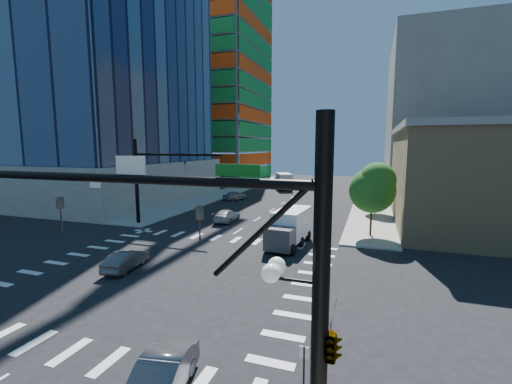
% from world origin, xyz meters
% --- Properties ---
extents(ground, '(160.00, 160.00, 0.00)m').
position_xyz_m(ground, '(0.00, 0.00, 0.00)').
color(ground, black).
rests_on(ground, ground).
extents(road_markings, '(20.00, 20.00, 0.01)m').
position_xyz_m(road_markings, '(0.00, 0.00, 0.01)').
color(road_markings, silver).
rests_on(road_markings, ground).
extents(sidewalk_ne, '(5.00, 60.00, 0.15)m').
position_xyz_m(sidewalk_ne, '(12.50, 40.00, 0.07)').
color(sidewalk_ne, gray).
rests_on(sidewalk_ne, ground).
extents(sidewalk_nw, '(5.00, 60.00, 0.15)m').
position_xyz_m(sidewalk_nw, '(-12.50, 40.00, 0.07)').
color(sidewalk_nw, gray).
rests_on(sidewalk_nw, ground).
extents(construction_building, '(25.16, 34.50, 70.60)m').
position_xyz_m(construction_building, '(-27.41, 61.93, 24.61)').
color(construction_building, slate).
rests_on(construction_building, ground).
extents(commercial_building, '(20.50, 22.50, 10.60)m').
position_xyz_m(commercial_building, '(25.00, 22.00, 5.31)').
color(commercial_building, tan).
rests_on(commercial_building, ground).
extents(bg_building_ne, '(24.00, 30.00, 28.00)m').
position_xyz_m(bg_building_ne, '(27.00, 55.00, 14.00)').
color(bg_building_ne, slate).
rests_on(bg_building_ne, ground).
extents(signal_mast_se, '(10.51, 2.48, 9.00)m').
position_xyz_m(signal_mast_se, '(10.60, -11.50, 5.01)').
color(signal_mast_se, black).
rests_on(signal_mast_se, sidewalk_se).
extents(signal_mast_nw, '(10.20, 0.40, 9.00)m').
position_xyz_m(signal_mast_nw, '(-10.00, 11.50, 5.49)').
color(signal_mast_nw, black).
rests_on(signal_mast_nw, sidewalk_nw).
extents(tree_south, '(4.16, 4.16, 6.82)m').
position_xyz_m(tree_south, '(12.63, 13.90, 4.69)').
color(tree_south, '#382316').
rests_on(tree_south, sidewalk_ne).
extents(tree_north, '(3.54, 3.52, 5.78)m').
position_xyz_m(tree_north, '(12.93, 25.90, 3.99)').
color(tree_north, '#382316').
rests_on(tree_north, sidewalk_ne).
extents(no_parking_sign, '(0.30, 0.06, 2.20)m').
position_xyz_m(no_parking_sign, '(10.70, -9.00, 1.38)').
color(no_parking_sign, black).
rests_on(no_parking_sign, ground).
extents(car_nb_right, '(2.22, 4.42, 1.39)m').
position_xyz_m(car_nb_right, '(6.06, -10.06, 0.70)').
color(car_nb_right, '#515256').
rests_on(car_nb_right, ground).
extents(car_nb_far, '(3.45, 5.91, 1.55)m').
position_xyz_m(car_nb_far, '(5.06, 16.14, 0.77)').
color(car_nb_far, black).
rests_on(car_nb_far, ground).
extents(car_sb_near, '(2.01, 4.64, 1.33)m').
position_xyz_m(car_sb_near, '(-2.87, 15.76, 0.67)').
color(car_sb_near, '#BBBBBB').
rests_on(car_sb_near, ground).
extents(car_sb_mid, '(3.26, 4.49, 1.42)m').
position_xyz_m(car_sb_mid, '(-7.87, 30.26, 0.71)').
color(car_sb_mid, '#929499').
rests_on(car_sb_mid, ground).
extents(car_sb_cross, '(1.86, 4.08, 1.30)m').
position_xyz_m(car_sb_cross, '(-3.30, -0.38, 0.65)').
color(car_sb_cross, '#4A4A4F').
rests_on(car_sb_cross, ground).
extents(box_truck_near, '(2.91, 5.93, 3.01)m').
position_xyz_m(box_truck_near, '(5.95, 8.62, 1.33)').
color(box_truck_near, black).
rests_on(box_truck_near, ground).
extents(box_truck_far, '(4.92, 6.64, 3.21)m').
position_xyz_m(box_truck_far, '(-4.08, 45.81, 1.42)').
color(box_truck_far, black).
rests_on(box_truck_far, ground).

